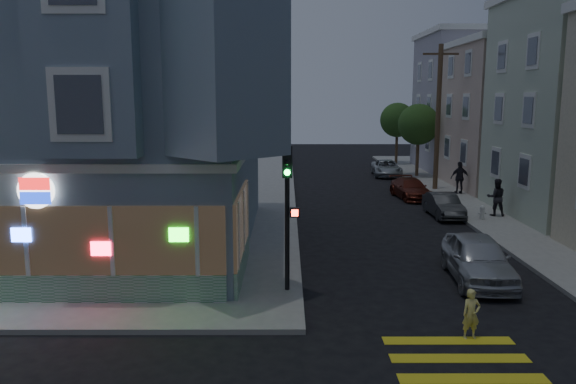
{
  "coord_description": "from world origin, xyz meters",
  "views": [
    {
      "loc": [
        2.52,
        -11.38,
        5.95
      ],
      "look_at": [
        2.56,
        6.31,
        2.94
      ],
      "focal_mm": 35.0,
      "sensor_mm": 36.0,
      "label": 1
    }
  ],
  "objects_px": {
    "parked_car_c": "(411,189)",
    "traffic_signal": "(288,193)",
    "street_tree_near": "(419,125)",
    "parked_car_d": "(386,168)",
    "pedestrian_a": "(496,197)",
    "utility_pole": "(438,115)",
    "fire_hydrant": "(482,212)",
    "pedestrian_b": "(460,178)",
    "parked_car_b": "(444,205)",
    "running_child": "(471,314)",
    "street_tree_far": "(397,120)",
    "parked_car_a": "(478,258)"
  },
  "relations": [
    {
      "from": "pedestrian_a",
      "to": "parked_car_d",
      "type": "xyz_separation_m",
      "value": [
        -2.75,
        15.1,
        -0.46
      ]
    },
    {
      "from": "parked_car_d",
      "to": "fire_hydrant",
      "type": "distance_m",
      "value": 16.09
    },
    {
      "from": "utility_pole",
      "to": "pedestrian_a",
      "type": "distance_m",
      "value": 9.09
    },
    {
      "from": "street_tree_near",
      "to": "parked_car_b",
      "type": "xyz_separation_m",
      "value": [
        -1.83,
        -13.88,
        -3.34
      ]
    },
    {
      "from": "parked_car_d",
      "to": "traffic_signal",
      "type": "distance_m",
      "value": 27.14
    },
    {
      "from": "pedestrian_a",
      "to": "parked_car_c",
      "type": "xyz_separation_m",
      "value": [
        -2.98,
        5.57,
        -0.48
      ]
    },
    {
      "from": "street_tree_near",
      "to": "running_child",
      "type": "bearing_deg",
      "value": -100.26
    },
    {
      "from": "pedestrian_b",
      "to": "utility_pole",
      "type": "bearing_deg",
      "value": -66.71
    },
    {
      "from": "street_tree_near",
      "to": "pedestrian_b",
      "type": "distance_m",
      "value": 8.34
    },
    {
      "from": "street_tree_near",
      "to": "parked_car_d",
      "type": "height_order",
      "value": "street_tree_near"
    },
    {
      "from": "street_tree_near",
      "to": "fire_hydrant",
      "type": "xyz_separation_m",
      "value": [
        -0.34,
        -15.14,
        -3.42
      ]
    },
    {
      "from": "street_tree_near",
      "to": "pedestrian_a",
      "type": "height_order",
      "value": "street_tree_near"
    },
    {
      "from": "parked_car_b",
      "to": "running_child",
      "type": "bearing_deg",
      "value": -104.45
    },
    {
      "from": "street_tree_near",
      "to": "street_tree_far",
      "type": "bearing_deg",
      "value": 90.0
    },
    {
      "from": "running_child",
      "to": "fire_hydrant",
      "type": "distance_m",
      "value": 13.9
    },
    {
      "from": "pedestrian_a",
      "to": "traffic_signal",
      "type": "height_order",
      "value": "traffic_signal"
    },
    {
      "from": "parked_car_b",
      "to": "parked_car_c",
      "type": "height_order",
      "value": "parked_car_b"
    },
    {
      "from": "parked_car_d",
      "to": "utility_pole",
      "type": "bearing_deg",
      "value": -71.3
    },
    {
      "from": "parked_car_c",
      "to": "fire_hydrant",
      "type": "xyz_separation_m",
      "value": [
        2.02,
        -6.47,
        -0.08
      ]
    },
    {
      "from": "running_child",
      "to": "pedestrian_a",
      "type": "bearing_deg",
      "value": 59.06
    },
    {
      "from": "utility_pole",
      "to": "running_child",
      "type": "xyz_separation_m",
      "value": [
        -4.9,
        -22.2,
        -4.16
      ]
    },
    {
      "from": "pedestrian_b",
      "to": "parked_car_c",
      "type": "distance_m",
      "value": 3.31
    },
    {
      "from": "street_tree_far",
      "to": "pedestrian_b",
      "type": "xyz_separation_m",
      "value": [
        0.8,
        -15.8,
        -2.81
      ]
    },
    {
      "from": "pedestrian_a",
      "to": "parked_car_c",
      "type": "height_order",
      "value": "pedestrian_a"
    },
    {
      "from": "pedestrian_a",
      "to": "parked_car_c",
      "type": "distance_m",
      "value": 6.34
    },
    {
      "from": "running_child",
      "to": "utility_pole",
      "type": "bearing_deg",
      "value": 68.96
    },
    {
      "from": "street_tree_far",
      "to": "pedestrian_b",
      "type": "height_order",
      "value": "street_tree_far"
    },
    {
      "from": "pedestrian_b",
      "to": "parked_car_b",
      "type": "height_order",
      "value": "pedestrian_b"
    },
    {
      "from": "street_tree_far",
      "to": "parked_car_c",
      "type": "bearing_deg",
      "value": -98.02
    },
    {
      "from": "street_tree_far",
      "to": "pedestrian_a",
      "type": "height_order",
      "value": "street_tree_far"
    },
    {
      "from": "street_tree_near",
      "to": "pedestrian_a",
      "type": "bearing_deg",
      "value": -87.46
    },
    {
      "from": "parked_car_c",
      "to": "traffic_signal",
      "type": "xyz_separation_m",
      "value": [
        -7.3,
        -16.43,
        2.55
      ]
    },
    {
      "from": "parked_car_a",
      "to": "parked_car_c",
      "type": "distance_m",
      "value": 15.12
    },
    {
      "from": "parked_car_b",
      "to": "parked_car_c",
      "type": "bearing_deg",
      "value": 94.08
    },
    {
      "from": "fire_hydrant",
      "to": "running_child",
      "type": "bearing_deg",
      "value": -110.06
    },
    {
      "from": "pedestrian_b",
      "to": "parked_car_d",
      "type": "xyz_separation_m",
      "value": [
        -2.92,
        8.65,
        -0.51
      ]
    },
    {
      "from": "utility_pole",
      "to": "traffic_signal",
      "type": "relative_size",
      "value": 2.03
    },
    {
      "from": "utility_pole",
      "to": "fire_hydrant",
      "type": "distance_m",
      "value": 10.1
    },
    {
      "from": "street_tree_far",
      "to": "parked_car_a",
      "type": "xyz_separation_m",
      "value": [
        -3.45,
        -31.76,
        -3.18
      ]
    },
    {
      "from": "utility_pole",
      "to": "fire_hydrant",
      "type": "bearing_deg",
      "value": -90.85
    },
    {
      "from": "utility_pole",
      "to": "parked_car_b",
      "type": "distance_m",
      "value": 9.08
    },
    {
      "from": "utility_pole",
      "to": "fire_hydrant",
      "type": "height_order",
      "value": "utility_pole"
    },
    {
      "from": "pedestrian_a",
      "to": "street_tree_far",
      "type": "bearing_deg",
      "value": -81.19
    },
    {
      "from": "street_tree_near",
      "to": "traffic_signal",
      "type": "relative_size",
      "value": 1.2
    },
    {
      "from": "street_tree_near",
      "to": "fire_hydrant",
      "type": "relative_size",
      "value": 7.65
    },
    {
      "from": "running_child",
      "to": "parked_car_b",
      "type": "relative_size",
      "value": 0.35
    },
    {
      "from": "fire_hydrant",
      "to": "pedestrian_a",
      "type": "bearing_deg",
      "value": 42.64
    },
    {
      "from": "parked_car_d",
      "to": "parked_car_a",
      "type": "bearing_deg",
      "value": -90.06
    },
    {
      "from": "utility_pole",
      "to": "parked_car_b",
      "type": "relative_size",
      "value": 2.5
    },
    {
      "from": "running_child",
      "to": "parked_car_b",
      "type": "xyz_separation_m",
      "value": [
        3.27,
        14.32,
        -0.04
      ]
    }
  ]
}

